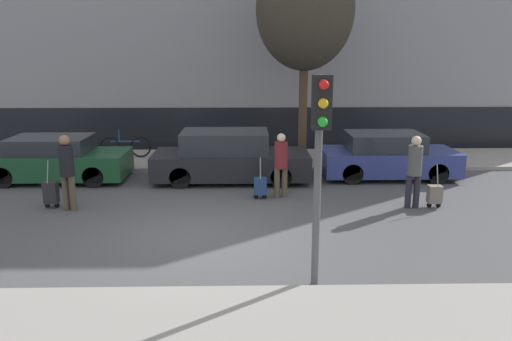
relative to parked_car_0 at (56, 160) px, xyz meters
The scene contains 15 objects.
ground_plane 6.46m from the parked_car_0, 45.49° to the right, with size 80.00×80.00×0.00m, color #4C4C4F.
sidewalk_near 9.49m from the parked_car_0, 61.61° to the right, with size 28.00×2.50×0.12m.
sidewalk_far 5.14m from the parked_car_0, 28.21° to the left, with size 28.00×3.00×0.12m.
parked_car_0 is the anchor object (origin of this frame).
parked_car_1 5.07m from the parked_car_0, ahead, with size 4.51×1.80×1.47m.
parked_car_2 9.78m from the parked_car_0, ahead, with size 3.96×1.73×1.35m.
pedestrian_left 3.14m from the parked_car_0, 64.97° to the right, with size 0.34×0.34×1.83m.
trolley_left 2.75m from the parked_car_0, 72.93° to the right, with size 0.34×0.29×1.19m.
pedestrian_center 6.72m from the parked_car_0, 16.06° to the right, with size 0.35×0.34×1.69m.
trolley_center 6.24m from the parked_car_0, 18.48° to the right, with size 0.34×0.29×1.10m.
pedestrian_right 10.00m from the parked_car_0, 16.29° to the right, with size 0.35×0.34×1.77m.
trolley_right 10.52m from the parked_car_0, 15.43° to the right, with size 0.34×0.29×1.09m.
traffic_light 9.80m from the parked_car_0, 46.21° to the right, with size 0.28×0.47×3.42m.
parked_bicycle 2.95m from the parked_car_0, 61.88° to the left, with size 1.77×0.06×0.96m.
bare_tree_near_crossing 8.80m from the parked_car_0, 14.58° to the left, with size 3.09×3.09×6.74m.
Camera 1 is at (1.03, -9.76, 3.79)m, focal length 35.00 mm.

